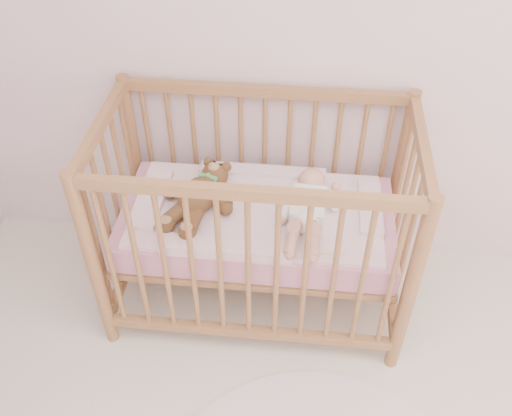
# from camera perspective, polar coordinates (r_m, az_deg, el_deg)

# --- Properties ---
(wall_back) EXTENTS (4.00, 0.02, 2.70)m
(wall_back) POSITION_cam_1_polar(r_m,az_deg,el_deg) (2.46, 12.98, 19.15)
(wall_back) COLOR silver
(wall_back) RESTS_ON floor
(crib) EXTENTS (1.36, 0.76, 1.00)m
(crib) POSITION_cam_1_polar(r_m,az_deg,el_deg) (2.58, 0.12, -1.24)
(crib) COLOR #9D6D42
(crib) RESTS_ON floor
(mattress) EXTENTS (1.22, 0.62, 0.13)m
(mattress) POSITION_cam_1_polar(r_m,az_deg,el_deg) (2.59, 0.12, -1.48)
(mattress) COLOR pink
(mattress) RESTS_ON crib
(blanket) EXTENTS (1.10, 0.58, 0.06)m
(blanket) POSITION_cam_1_polar(r_m,az_deg,el_deg) (2.54, 0.12, -0.25)
(blanket) COLOR #FAACB8
(blanket) RESTS_ON mattress
(baby) EXTENTS (0.30, 0.57, 0.13)m
(baby) POSITION_cam_1_polar(r_m,az_deg,el_deg) (2.47, 5.25, 0.36)
(baby) COLOR white
(baby) RESTS_ON blanket
(teddy_bear) EXTENTS (0.48, 0.57, 0.14)m
(teddy_bear) POSITION_cam_1_polar(r_m,az_deg,el_deg) (2.50, -5.88, 1.30)
(teddy_bear) COLOR brown
(teddy_bear) RESTS_ON blanket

